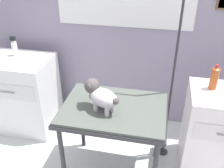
% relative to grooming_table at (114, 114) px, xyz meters
% --- Properties ---
extents(rear_wall_panel, '(4.00, 0.11, 2.30)m').
position_rel_grooming_table_xyz_m(rear_wall_panel, '(-0.07, 0.99, 0.44)').
color(rear_wall_panel, gray).
rests_on(rear_wall_panel, ground).
extents(grooming_table, '(0.95, 0.69, 0.81)m').
position_rel_grooming_table_xyz_m(grooming_table, '(0.00, 0.00, 0.00)').
color(grooming_table, '#2D2D33').
rests_on(grooming_table, ground).
extents(grooming_arm, '(0.30, 0.11, 1.73)m').
position_rel_grooming_table_xyz_m(grooming_arm, '(0.49, 0.37, 0.08)').
color(grooming_arm, '#2D2D33').
rests_on(grooming_arm, ground).
extents(dog, '(0.36, 0.27, 0.27)m').
position_rel_grooming_table_xyz_m(dog, '(-0.11, -0.05, 0.23)').
color(dog, silver).
rests_on(dog, grooming_table).
extents(counter_left, '(0.80, 0.58, 0.93)m').
position_rel_grooming_table_xyz_m(counter_left, '(-1.26, 0.51, -0.26)').
color(counter_left, white).
rests_on(counter_left, ground).
extents(cabinet_right, '(0.68, 0.54, 0.90)m').
position_rel_grooming_table_xyz_m(cabinet_right, '(1.01, 0.28, -0.27)').
color(cabinet_right, white).
rests_on(cabinet_right, ground).
extents(detangler_spray, '(0.06, 0.06, 0.23)m').
position_rel_grooming_table_xyz_m(detangler_spray, '(-1.29, 0.61, 0.30)').
color(detangler_spray, white).
rests_on(detangler_spray, counter_left).
extents(soda_bottle, '(0.07, 0.07, 0.24)m').
position_rel_grooming_table_xyz_m(soda_bottle, '(0.86, 0.35, 0.29)').
color(soda_bottle, '#B55223').
rests_on(soda_bottle, cabinet_right).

